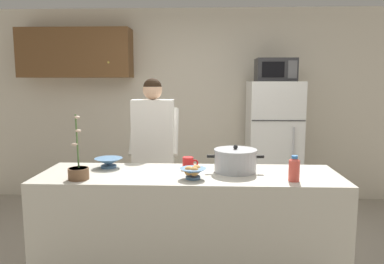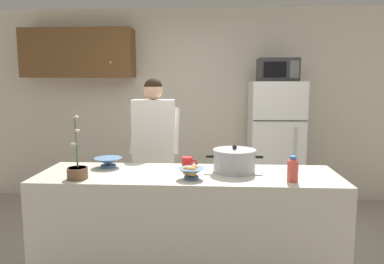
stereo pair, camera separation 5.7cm
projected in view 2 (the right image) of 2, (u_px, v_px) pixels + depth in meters
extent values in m
cube|color=beige|center=(199.00, 105.00, 5.07)|extent=(6.00, 0.12, 2.60)
cube|color=brown|center=(78.00, 53.00, 4.83)|extent=(1.47, 0.34, 0.64)
sphere|color=gold|center=(111.00, 62.00, 4.65)|extent=(0.03, 0.03, 0.03)
cube|color=#BCB7A8|center=(188.00, 230.00, 2.91)|extent=(2.33, 0.68, 0.92)
cube|color=white|center=(275.00, 146.00, 4.63)|extent=(0.64, 0.64, 1.63)
cube|color=#333333|center=(280.00, 121.00, 4.26)|extent=(0.63, 0.01, 0.01)
cylinder|color=#B2B2B7|center=(295.00, 158.00, 4.29)|extent=(0.02, 0.02, 0.73)
cube|color=#2D2D30|center=(277.00, 70.00, 4.48)|extent=(0.48, 0.36, 0.28)
cube|color=black|center=(275.00, 69.00, 4.30)|extent=(0.26, 0.01, 0.18)
cube|color=#59595B|center=(295.00, 69.00, 4.29)|extent=(0.11, 0.01, 0.21)
cylinder|color=#33384C|center=(162.00, 200.00, 3.81)|extent=(0.11, 0.11, 0.81)
cylinder|color=#33384C|center=(148.00, 200.00, 3.82)|extent=(0.11, 0.11, 0.81)
cube|color=white|center=(154.00, 131.00, 3.71)|extent=(0.43, 0.21, 0.64)
sphere|color=#D8A884|center=(153.00, 90.00, 3.66)|extent=(0.20, 0.20, 0.20)
sphere|color=black|center=(153.00, 87.00, 3.65)|extent=(0.19, 0.19, 0.19)
cylinder|color=white|center=(175.00, 131.00, 3.83)|extent=(0.09, 0.38, 0.49)
cylinder|color=white|center=(135.00, 131.00, 3.84)|extent=(0.09, 0.38, 0.49)
cylinder|color=#ADAFB5|center=(234.00, 162.00, 2.88)|extent=(0.33, 0.33, 0.16)
cylinder|color=#ADAFB5|center=(235.00, 150.00, 2.87)|extent=(0.34, 0.34, 0.02)
sphere|color=black|center=(235.00, 147.00, 2.87)|extent=(0.04, 0.04, 0.04)
cube|color=black|center=(210.00, 156.00, 2.89)|extent=(0.06, 0.02, 0.02)
cube|color=black|center=(259.00, 157.00, 2.87)|extent=(0.06, 0.02, 0.02)
cylinder|color=red|center=(187.00, 163.00, 3.00)|extent=(0.09, 0.09, 0.10)
torus|color=red|center=(194.00, 163.00, 3.00)|extent=(0.06, 0.01, 0.06)
cylinder|color=#4C7299|center=(191.00, 177.00, 2.69)|extent=(0.11, 0.11, 0.02)
cone|color=#4C7299|center=(191.00, 172.00, 2.68)|extent=(0.20, 0.20, 0.06)
sphere|color=tan|center=(187.00, 171.00, 2.66)|extent=(0.07, 0.07, 0.07)
sphere|color=tan|center=(195.00, 169.00, 2.70)|extent=(0.07, 0.07, 0.07)
sphere|color=tan|center=(192.00, 171.00, 2.64)|extent=(0.07, 0.07, 0.07)
cylinder|color=#4C7299|center=(108.00, 166.00, 3.05)|extent=(0.13, 0.13, 0.02)
cone|color=#4C7299|center=(108.00, 161.00, 3.04)|extent=(0.23, 0.23, 0.06)
cylinder|color=#D84C3F|center=(293.00, 171.00, 2.60)|extent=(0.08, 0.08, 0.15)
cone|color=#D84C3F|center=(293.00, 159.00, 2.59)|extent=(0.08, 0.08, 0.02)
cylinder|color=#3372BF|center=(293.00, 157.00, 2.59)|extent=(0.04, 0.04, 0.02)
cylinder|color=brown|center=(78.00, 173.00, 2.68)|extent=(0.15, 0.15, 0.09)
cylinder|color=#38281E|center=(77.00, 168.00, 2.68)|extent=(0.14, 0.14, 0.01)
cylinder|color=#4C7238|center=(76.00, 141.00, 2.65)|extent=(0.01, 0.03, 0.39)
ellipsoid|color=beige|center=(73.00, 144.00, 2.64)|extent=(0.04, 0.03, 0.02)
ellipsoid|color=beige|center=(77.00, 131.00, 2.62)|extent=(0.04, 0.03, 0.02)
ellipsoid|color=beige|center=(76.00, 117.00, 2.61)|extent=(0.04, 0.03, 0.02)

